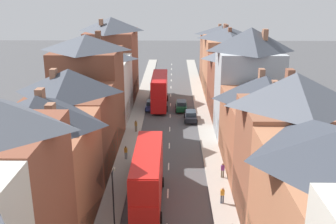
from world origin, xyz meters
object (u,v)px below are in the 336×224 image
car_near_blue (140,163)px  pedestrian_far_left (126,152)px  pedestrian_mid_right (223,170)px  pedestrian_far_right (136,125)px  car_mid_black (181,105)px  pedestrian_mid_left (222,194)px  car_parked_left_a (151,105)px  street_lamp (113,197)px  double_decker_bus_lead (148,177)px  double_decker_bus_mid_street (160,90)px  car_parked_right_a (191,116)px

car_near_blue → pedestrian_far_left: bearing=126.7°
car_near_blue → pedestrian_far_left: pedestrian_far_left is taller
pedestrian_mid_right → pedestrian_far_right: (-10.31, 13.51, 0.00)m
car_mid_black → pedestrian_far_right: (-6.44, -10.25, 0.21)m
pedestrian_mid_right → pedestrian_far_right: size_ratio=1.00×
pedestrian_mid_left → pedestrian_far_right: same height
pedestrian_mid_right → pedestrian_far_right: bearing=127.3°
car_parked_left_a → pedestrian_mid_right: 25.53m
pedestrian_mid_left → pedestrian_far_right: 21.00m
car_mid_black → street_lamp: size_ratio=0.82×
double_decker_bus_lead → street_lamp: size_ratio=1.96×
double_decker_bus_lead → pedestrian_mid_left: 7.08m
car_parked_left_a → street_lamp: bearing=-92.0°
pedestrian_mid_right → pedestrian_far_left: (-10.64, 4.45, 0.00)m
double_decker_bus_mid_street → pedestrian_far_left: (-3.16, -21.34, -1.78)m
car_parked_left_a → car_mid_black: car_mid_black is taller
double_decker_bus_mid_street → car_parked_right_a: 9.01m
car_mid_black → pedestrian_mid_right: (3.87, -23.76, 0.21)m
pedestrian_far_left → street_lamp: 14.18m
double_decker_bus_mid_street → pedestrian_mid_left: size_ratio=6.71×
double_decker_bus_lead → pedestrian_mid_right: (7.48, 5.14, -1.78)m
double_decker_bus_lead → car_parked_right_a: (4.91, 23.64, -2.01)m
double_decker_bus_lead → pedestrian_far_right: size_ratio=6.71×
pedestrian_mid_right → pedestrian_far_right: 16.99m
car_mid_black → pedestrian_far_left: size_ratio=2.79×
double_decker_bus_lead → car_near_blue: double_decker_bus_lead is taller
car_near_blue → pedestrian_mid_right: bearing=-12.5°
pedestrian_mid_left → car_near_blue: bearing=139.0°
car_mid_black → pedestrian_far_left: pedestrian_far_left is taller
double_decker_bus_lead → street_lamp: (-2.44, -4.39, 0.43)m
car_mid_black → street_lamp: (-6.05, -33.30, 2.42)m
double_decker_bus_mid_street → pedestrian_far_left: bearing=-98.4°
car_parked_left_a → car_near_blue: bearing=-90.0°
car_parked_right_a → pedestrian_mid_left: size_ratio=2.64×
car_parked_left_a → car_mid_black: (4.90, -0.22, 0.03)m
car_near_blue → pedestrian_mid_left: size_ratio=2.83×
car_mid_black → pedestrian_far_right: 12.11m
car_mid_black → pedestrian_far_right: pedestrian_far_right is taller
double_decker_bus_mid_street → car_parked_right_a: bearing=-56.0°
car_near_blue → pedestrian_far_left: size_ratio=2.83×
double_decker_bus_lead → car_parked_left_a: 29.22m
car_near_blue → car_mid_black: bearing=77.3°
car_near_blue → pedestrian_far_left: 3.13m
pedestrian_far_left → double_decker_bus_mid_street: bearing=81.6°
car_mid_black → double_decker_bus_mid_street: bearing=150.7°
pedestrian_far_right → pedestrian_far_left: bearing=-92.1°
car_near_blue → car_mid_black: size_ratio=1.01×
car_near_blue → double_decker_bus_lead: bearing=-79.7°
double_decker_bus_lead → pedestrian_mid_left: double_decker_bus_lead is taller
double_decker_bus_mid_street → car_near_blue: bearing=-93.1°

